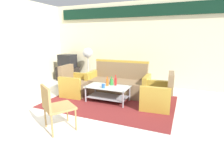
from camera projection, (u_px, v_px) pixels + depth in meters
name	position (u px, v px, depth m)	size (l,w,h in m)	color
ground_plane	(95.00, 118.00, 3.69)	(14.00, 14.00, 0.00)	silver
wall_back	(136.00, 42.00, 6.09)	(6.52, 0.19, 2.80)	beige
rug	(111.00, 102.00, 4.61)	(3.16, 2.16, 0.01)	maroon
couch	(118.00, 84.00, 5.17)	(1.81, 0.77, 0.96)	#7F6647
armchair_left	(75.00, 85.00, 5.09)	(0.73, 0.79, 0.85)	#7F6647
armchair_right	(158.00, 96.00, 4.17)	(0.75, 0.81, 0.85)	#7F6647
coffee_table	(108.00, 91.00, 4.57)	(1.10, 0.60, 0.40)	silver
bottle_green	(112.00, 82.00, 4.64)	(0.08, 0.08, 0.23)	#2D8C38
bottle_orange	(107.00, 82.00, 4.57)	(0.06, 0.06, 0.24)	#D85919
bottle_red	(115.00, 81.00, 4.62)	(0.06, 0.06, 0.27)	red
cup	(103.00, 86.00, 4.39)	(0.08, 0.08, 0.10)	#2659A5
tv_stand	(68.00, 74.00, 6.87)	(0.80, 0.50, 0.52)	black
television	(67.00, 61.00, 6.76)	(0.63, 0.49, 0.48)	black
pedestal_fan	(88.00, 55.00, 6.42)	(0.36, 0.36, 1.27)	#2D2D33
wicker_chair	(54.00, 104.00, 3.09)	(0.66, 0.66, 0.84)	#AD844C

